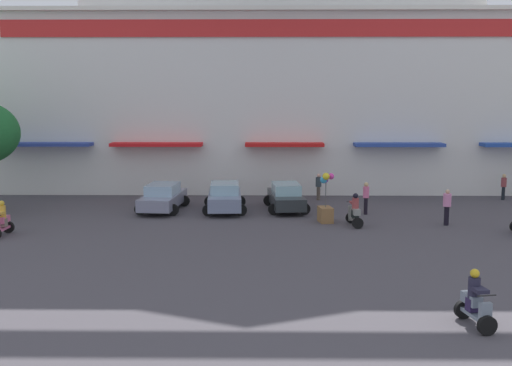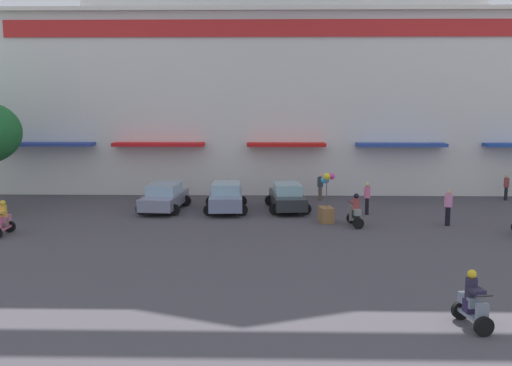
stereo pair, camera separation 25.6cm
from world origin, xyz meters
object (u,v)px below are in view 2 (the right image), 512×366
object	(u,v)px
scooter_rider_3	(3,221)
balloon_vendor_cart	(326,205)
pedestrian_0	(320,185)
pedestrian_1	(448,205)
scooter_rider_1	(472,304)
pedestrian_3	(367,196)
scooter_rider_5	(355,212)
pedestrian_2	(506,185)
parked_car_2	(287,197)
parked_car_0	(164,197)
parked_car_1	(226,197)

from	to	relation	value
scooter_rider_3	balloon_vendor_cart	world-z (taller)	balloon_vendor_cart
pedestrian_0	pedestrian_1	bearing A→B (deg)	-51.25
scooter_rider_1	scooter_rider_3	bearing A→B (deg)	149.55
scooter_rider_3	pedestrian_3	size ratio (longest dim) A/B	0.93
scooter_rider_5	pedestrian_0	distance (m)	7.10
pedestrian_1	pedestrian_2	distance (m)	8.86
parked_car_2	scooter_rider_5	xyz separation A→B (m)	(3.09, -3.91, -0.07)
pedestrian_2	pedestrian_3	xyz separation A→B (m)	(-8.87, -4.42, 0.10)
scooter_rider_5	balloon_vendor_cart	distance (m)	1.56
parked_car_0	pedestrian_1	distance (m)	14.53
pedestrian_2	pedestrian_3	size ratio (longest dim) A/B	0.91
parked_car_0	pedestrian_3	distance (m)	10.74
parked_car_2	scooter_rider_3	distance (m)	14.11
parked_car_0	balloon_vendor_cart	bearing A→B (deg)	-18.77
scooter_rider_3	pedestrian_0	world-z (taller)	pedestrian_0
pedestrian_1	pedestrian_2	bearing A→B (deg)	51.89
pedestrian_1	balloon_vendor_cart	bearing A→B (deg)	173.69
parked_car_1	pedestrian_1	distance (m)	11.27
pedestrian_3	balloon_vendor_cart	world-z (taller)	balloon_vendor_cart
scooter_rider_1	pedestrian_1	bearing A→B (deg)	76.27
scooter_rider_1	parked_car_1	bearing A→B (deg)	115.97
parked_car_0	parked_car_1	bearing A→B (deg)	-2.82
parked_car_0	parked_car_1	xyz separation A→B (m)	(3.33, -0.16, 0.04)
scooter_rider_3	pedestrian_3	xyz separation A→B (m)	(16.80, 4.98, 0.34)
parked_car_0	pedestrian_3	world-z (taller)	pedestrian_3
pedestrian_0	pedestrian_1	world-z (taller)	pedestrian_1
parked_car_2	balloon_vendor_cart	xyz separation A→B (m)	(1.80, -3.06, 0.14)
pedestrian_2	balloon_vendor_cart	xyz separation A→B (m)	(-11.16, -6.34, -0.02)
scooter_rider_1	balloon_vendor_cart	world-z (taller)	balloon_vendor_cart
scooter_rider_3	pedestrian_1	world-z (taller)	pedestrian_1
scooter_rider_1	scooter_rider_3	distance (m)	19.89
pedestrian_0	pedestrian_3	xyz separation A→B (m)	(2.06, -4.26, 0.09)
parked_car_1	pedestrian_3	distance (m)	7.41
parked_car_0	pedestrian_3	bearing A→B (deg)	-5.03
scooter_rider_5	pedestrian_2	distance (m)	12.21
scooter_rider_5	balloon_vendor_cart	world-z (taller)	balloon_vendor_cart
scooter_rider_3	pedestrian_0	bearing A→B (deg)	32.06
scooter_rider_1	pedestrian_1	world-z (taller)	pedestrian_1
scooter_rider_3	pedestrian_2	size ratio (longest dim) A/B	1.02
parked_car_1	pedestrian_2	world-z (taller)	pedestrian_2
pedestrian_1	pedestrian_3	world-z (taller)	pedestrian_1
balloon_vendor_cart	pedestrian_1	bearing A→B (deg)	-6.31
scooter_rider_5	pedestrian_0	size ratio (longest dim) A/B	1.01
pedestrian_3	pedestrian_2	bearing A→B (deg)	26.51
scooter_rider_1	pedestrian_2	bearing A→B (deg)	66.37
scooter_rider_3	pedestrian_2	bearing A→B (deg)	20.11
scooter_rider_1	scooter_rider_3	xyz separation A→B (m)	(-17.15, 10.08, 0.00)
parked_car_1	balloon_vendor_cart	xyz separation A→B (m)	(5.08, -2.69, 0.11)
parked_car_2	pedestrian_2	xyz separation A→B (m)	(12.96, 3.28, 0.16)
scooter_rider_5	pedestrian_3	bearing A→B (deg)	70.10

